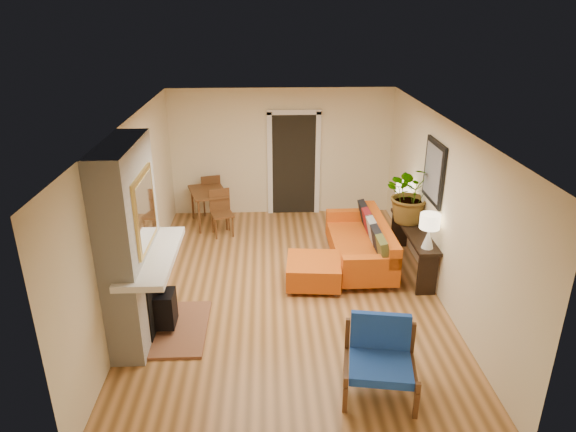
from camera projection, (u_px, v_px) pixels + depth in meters
name	position (u px, v px, depth m)	size (l,w,h in m)	color
room_shell	(314.00, 164.00, 9.94)	(6.50, 6.50, 6.50)	#BF8249
fireplace	(134.00, 248.00, 6.47)	(1.09, 1.68, 2.60)	white
sofa	(364.00, 244.00, 8.64)	(0.91, 2.08, 0.82)	silver
ottoman	(314.00, 271.00, 8.00)	(0.90, 0.90, 0.42)	silver
blue_chair	(380.00, 353.00, 5.77)	(0.92, 0.90, 0.84)	brown
dining_table	(212.00, 197.00, 10.14)	(1.00, 1.65, 0.87)	brown
console_table	(413.00, 237.00, 8.37)	(0.34, 1.85, 0.72)	black
lamp_near	(429.00, 227.00, 7.53)	(0.30, 0.30, 0.54)	white
lamp_far	(404.00, 193.00, 8.88)	(0.30, 0.30, 0.54)	white
houseplant	(412.00, 193.00, 8.40)	(0.90, 0.78, 1.00)	#1E5919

